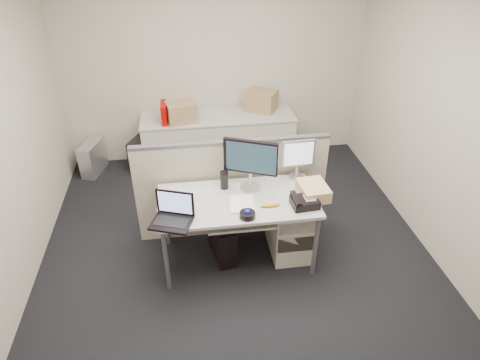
{
  "coord_description": "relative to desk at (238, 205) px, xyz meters",
  "views": [
    {
      "loc": [
        -0.44,
        -3.27,
        3.06
      ],
      "look_at": [
        0.04,
        0.15,
        0.85
      ],
      "focal_mm": 32.0,
      "sensor_mm": 36.0,
      "label": 1
    }
  ],
  "objects": [
    {
      "name": "floor",
      "position": [
        0.0,
        0.0,
        -0.67
      ],
      "size": [
        4.0,
        4.5,
        0.01
      ],
      "primitive_type": "cube",
      "color": "black",
      "rests_on": "ground"
    },
    {
      "name": "wall_back",
      "position": [
        0.0,
        2.25,
        0.69
      ],
      "size": [
        4.0,
        0.02,
        2.7
      ],
      "primitive_type": "cube",
      "color": "#BFB2A3",
      "rests_on": "ground"
    },
    {
      "name": "wall_right",
      "position": [
        2.0,
        0.0,
        0.69
      ],
      "size": [
        0.02,
        4.5,
        2.7
      ],
      "primitive_type": "cube",
      "color": "#BFB2A3",
      "rests_on": "ground"
    },
    {
      "name": "desk",
      "position": [
        0.0,
        0.0,
        0.0
      ],
      "size": [
        1.5,
        0.75,
        0.73
      ],
      "color": "#B9B6AF",
      "rests_on": "floor"
    },
    {
      "name": "keyboard_tray",
      "position": [
        0.0,
        -0.18,
        -0.04
      ],
      "size": [
        0.62,
        0.32,
        0.02
      ],
      "primitive_type": "cube",
      "color": "#B9B6AF",
      "rests_on": "desk"
    },
    {
      "name": "drawer_pedestal",
      "position": [
        0.55,
        0.05,
        -0.34
      ],
      "size": [
        0.4,
        0.55,
        0.65
      ],
      "primitive_type": "cube",
      "color": "beige",
      "rests_on": "floor"
    },
    {
      "name": "cubicle_partition",
      "position": [
        0.0,
        0.45,
        -0.11
      ],
      "size": [
        2.0,
        0.06,
        1.1
      ],
      "primitive_type": "cube",
      "color": "#C0B49A",
      "rests_on": "floor"
    },
    {
      "name": "back_counter",
      "position": [
        0.0,
        1.93,
        -0.3
      ],
      "size": [
        2.0,
        0.6,
        0.72
      ],
      "primitive_type": "cube",
      "color": "beige",
      "rests_on": "floor"
    },
    {
      "name": "monitor_main",
      "position": [
        0.15,
        0.18,
        0.33
      ],
      "size": [
        0.56,
        0.39,
        0.52
      ],
      "primitive_type": "cube",
      "rotation": [
        0.0,
        0.0,
        -0.4
      ],
      "color": "black",
      "rests_on": "desk"
    },
    {
      "name": "monitor_small",
      "position": [
        0.65,
        0.32,
        0.27
      ],
      "size": [
        0.34,
        0.18,
        0.41
      ],
      "primitive_type": "cube",
      "rotation": [
        0.0,
        0.0,
        0.05
      ],
      "color": "#B7B7BC",
      "rests_on": "desk"
    },
    {
      "name": "laptop",
      "position": [
        -0.62,
        -0.28,
        0.2
      ],
      "size": [
        0.41,
        0.36,
        0.26
      ],
      "primitive_type": "cube",
      "rotation": [
        0.0,
        0.0,
        -0.35
      ],
      "color": "black",
      "rests_on": "desk"
    },
    {
      "name": "trackball",
      "position": [
        0.05,
        -0.28,
        0.09
      ],
      "size": [
        0.15,
        0.15,
        0.05
      ],
      "primitive_type": "cylinder",
      "rotation": [
        0.0,
        0.0,
        0.08
      ],
      "color": "black",
      "rests_on": "desk"
    },
    {
      "name": "desk_phone",
      "position": [
        0.6,
        -0.18,
        0.1
      ],
      "size": [
        0.26,
        0.21,
        0.08
      ],
      "primitive_type": "cube",
      "rotation": [
        0.0,
        0.0,
        0.07
      ],
      "color": "black",
      "rests_on": "desk"
    },
    {
      "name": "paper_stack",
      "position": [
        0.03,
        -0.08,
        0.07
      ],
      "size": [
        0.24,
        0.29,
        0.01
      ],
      "primitive_type": "cube",
      "rotation": [
        0.0,
        0.0,
        -0.06
      ],
      "color": "white",
      "rests_on": "desk"
    },
    {
      "name": "sticky_pad",
      "position": [
        -0.05,
        -0.18,
        0.07
      ],
      "size": [
        0.08,
        0.08,
        0.01
      ],
      "primitive_type": "cube",
      "rotation": [
        0.0,
        0.0,
        -0.05
      ],
      "color": "yellow",
      "rests_on": "desk"
    },
    {
      "name": "travel_mug",
      "position": [
        -0.1,
        0.22,
        0.15
      ],
      "size": [
        0.1,
        0.1,
        0.17
      ],
      "primitive_type": "cylinder",
      "rotation": [
        0.0,
        0.0,
        -0.3
      ],
      "color": "black",
      "rests_on": "desk"
    },
    {
      "name": "banana",
      "position": [
        0.28,
        -0.15,
        0.09
      ],
      "size": [
        0.19,
        0.05,
        0.04
      ],
      "primitive_type": "ellipsoid",
      "rotation": [
        0.0,
        0.0,
        0.01
      ],
      "color": "yellow",
      "rests_on": "desk"
    },
    {
      "name": "cellphone",
      "position": [
        0.1,
        0.2,
        0.07
      ],
      "size": [
        0.07,
        0.11,
        0.01
      ],
      "primitive_type": "cube",
      "rotation": [
        0.0,
        0.0,
        -0.16
      ],
      "color": "black",
      "rests_on": "desk"
    },
    {
      "name": "manila_folders",
      "position": [
        0.72,
        -0.04,
        0.13
      ],
      "size": [
        0.28,
        0.34,
        0.12
      ],
      "primitive_type": "cube",
      "rotation": [
        0.0,
        0.0,
        0.08
      ],
      "color": "tan",
      "rests_on": "desk"
    },
    {
      "name": "keyboard",
      "position": [
        0.05,
        -0.14,
        -0.02
      ],
      "size": [
        0.43,
        0.27,
        0.02
      ],
      "primitive_type": "cube",
      "rotation": [
        0.0,
        0.0,
        0.35
      ],
      "color": "black",
      "rests_on": "keyboard_tray"
    },
    {
      "name": "pc_tower_desk",
      "position": [
        -0.15,
        0.06,
        -0.46
      ],
      "size": [
        0.26,
        0.47,
        0.41
      ],
      "primitive_type": "cube",
      "rotation": [
        0.0,
        0.0,
        0.21
      ],
      "color": "black",
      "rests_on": "floor"
    },
    {
      "name": "pc_tower_spare_dark",
      "position": [
        -1.05,
        2.02,
        -0.45
      ],
      "size": [
        0.36,
        0.5,
        0.44
      ],
      "primitive_type": "cube",
      "rotation": [
        0.0,
        0.0,
        -0.43
      ],
      "color": "black",
      "rests_on": "floor"
    },
    {
      "name": "pc_tower_spare_silver",
      "position": [
        -1.7,
        1.97,
        -0.45
      ],
      "size": [
        0.31,
        0.5,
        0.43
      ],
      "primitive_type": "cube",
      "rotation": [
        0.0,
        0.0,
        -0.29
      ],
      "color": "#B7B7BC",
      "rests_on": "floor"
    },
    {
      "name": "cardboard_box_left",
      "position": [
        -0.47,
        1.81,
        0.19
      ],
      "size": [
        0.42,
        0.35,
        0.27
      ],
      "primitive_type": "cube",
      "rotation": [
        0.0,
        0.0,
        0.22
      ],
      "color": "#A48258",
      "rests_on": "back_counter"
    },
    {
      "name": "cardboard_box_right",
      "position": [
        0.6,
        2.05,
        0.2
      ],
      "size": [
        0.49,
        0.47,
        0.28
      ],
      "primitive_type": "cube",
      "rotation": [
        0.0,
        0.0,
        -0.56
      ],
      "color": "#A48258",
      "rests_on": "back_counter"
    },
    {
      "name": "red_binder",
      "position": [
        -0.69,
        1.83,
        0.19
      ],
      "size": [
        0.07,
        0.29,
        0.27
      ],
      "primitive_type": "cube",
      "rotation": [
        0.0,
        0.0,
        -0.0
      ],
      "color": "#AF0400",
      "rests_on": "back_counter"
    }
  ]
}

